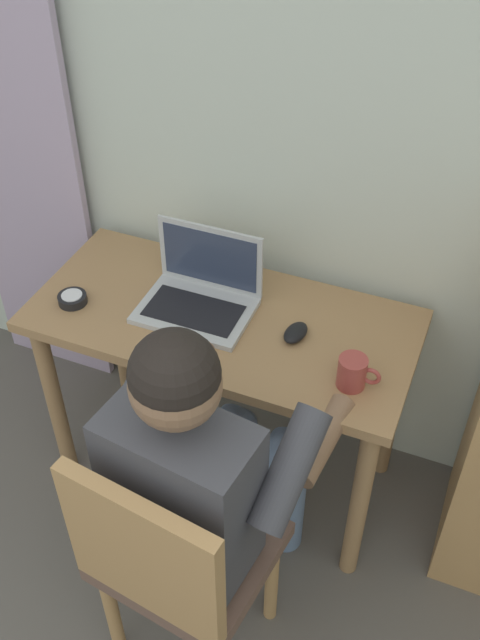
{
  "coord_description": "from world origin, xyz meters",
  "views": [
    {
      "loc": [
        0.33,
        0.35,
        2.17
      ],
      "look_at": [
        -0.25,
        1.75,
        0.84
      ],
      "focal_mm": 40.44,
      "sensor_mm": 36.0,
      "label": 1
    }
  ],
  "objects_px": {
    "chair": "(174,560)",
    "desk_clock": "(72,299)",
    "person_seated": "(210,465)",
    "coffee_mug": "(353,373)",
    "laptop": "(200,292)",
    "computer_mouse": "(296,333)",
    "desk": "(223,345)"
  },
  "relations": [
    {
      "from": "desk",
      "to": "coffee_mug",
      "type": "distance_m",
      "value": 0.49
    },
    {
      "from": "laptop",
      "to": "computer_mouse",
      "type": "distance_m",
      "value": 0.32
    },
    {
      "from": "desk",
      "to": "desk_clock",
      "type": "relative_size",
      "value": 13.12
    },
    {
      "from": "person_seated",
      "to": "laptop",
      "type": "distance_m",
      "value": 0.58
    },
    {
      "from": "coffee_mug",
      "to": "desk",
      "type": "bearing_deg",
      "value": 163.87
    },
    {
      "from": "laptop",
      "to": "coffee_mug",
      "type": "height_order",
      "value": "laptop"
    },
    {
      "from": "coffee_mug",
      "to": "desk_clock",
      "type": "bearing_deg",
      "value": 179.22
    },
    {
      "from": "desk_clock",
      "to": "coffee_mug",
      "type": "bearing_deg",
      "value": -0.78
    },
    {
      "from": "computer_mouse",
      "to": "desk_clock",
      "type": "bearing_deg",
      "value": -161.78
    },
    {
      "from": "person_seated",
      "to": "laptop",
      "type": "relative_size",
      "value": 3.56
    },
    {
      "from": "computer_mouse",
      "to": "desk",
      "type": "bearing_deg",
      "value": -171.51
    },
    {
      "from": "desk",
      "to": "laptop",
      "type": "relative_size",
      "value": 3.45
    },
    {
      "from": "chair",
      "to": "desk_clock",
      "type": "height_order",
      "value": "chair"
    },
    {
      "from": "chair",
      "to": "desk_clock",
      "type": "relative_size",
      "value": 9.99
    },
    {
      "from": "person_seated",
      "to": "computer_mouse",
      "type": "relative_size",
      "value": 12.18
    },
    {
      "from": "chair",
      "to": "person_seated",
      "type": "relative_size",
      "value": 0.74
    },
    {
      "from": "desk_clock",
      "to": "computer_mouse",
      "type": "bearing_deg",
      "value": 9.36
    },
    {
      "from": "chair",
      "to": "computer_mouse",
      "type": "xyz_separation_m",
      "value": [
        0.08,
        0.67,
        0.25
      ]
    },
    {
      "from": "desk",
      "to": "desk_clock",
      "type": "bearing_deg",
      "value": -165.77
    },
    {
      "from": "desk",
      "to": "chair",
      "type": "bearing_deg",
      "value": -77.02
    },
    {
      "from": "computer_mouse",
      "to": "desk_clock",
      "type": "xyz_separation_m",
      "value": [
        -0.69,
        -0.11,
        -0.0
      ]
    },
    {
      "from": "chair",
      "to": "person_seated",
      "type": "xyz_separation_m",
      "value": [
        0.02,
        0.18,
        0.18
      ]
    },
    {
      "from": "person_seated",
      "to": "desk_clock",
      "type": "height_order",
      "value": "person_seated"
    },
    {
      "from": "desk",
      "to": "chair",
      "type": "relative_size",
      "value": 1.31
    },
    {
      "from": "desk_clock",
      "to": "coffee_mug",
      "type": "distance_m",
      "value": 0.9
    },
    {
      "from": "chair",
      "to": "laptop",
      "type": "height_order",
      "value": "laptop"
    },
    {
      "from": "desk",
      "to": "laptop",
      "type": "bearing_deg",
      "value": 163.09
    },
    {
      "from": "desk_clock",
      "to": "chair",
      "type": "bearing_deg",
      "value": -42.36
    },
    {
      "from": "laptop",
      "to": "desk_clock",
      "type": "xyz_separation_m",
      "value": [
        -0.37,
        -0.14,
        -0.04
      ]
    },
    {
      "from": "chair",
      "to": "desk_clock",
      "type": "xyz_separation_m",
      "value": [
        -0.61,
        0.56,
        0.24
      ]
    },
    {
      "from": "desk",
      "to": "coffee_mug",
      "type": "xyz_separation_m",
      "value": [
        0.44,
        -0.13,
        0.17
      ]
    },
    {
      "from": "desk",
      "to": "desk_clock",
      "type": "height_order",
      "value": "desk_clock"
    }
  ]
}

